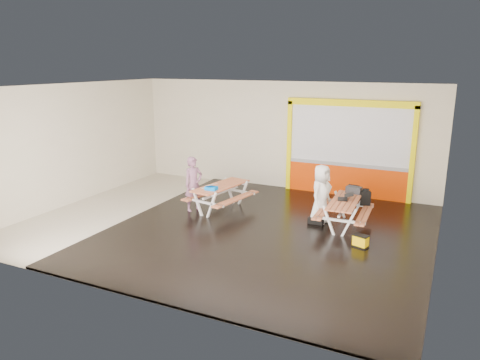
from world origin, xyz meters
The scene contains 14 objects.
room centered at (0.00, 0.00, 1.75)m, with size 10.02×8.02×3.52m.
deck centered at (1.25, 0.00, 0.03)m, with size 7.50×7.98×0.05m, color black.
kiosk centered at (2.20, 3.93, 1.44)m, with size 3.88×0.16×3.00m.
picnic_table_left centered at (-0.63, 0.98, 0.58)m, with size 1.59×2.09×0.76m.
picnic_table_right centered at (2.79, 1.13, 0.56)m, with size 1.31×1.87×0.73m.
person_left centered at (-1.30, 0.64, 0.80)m, with size 0.56×0.37×1.54m, color #7C4F68.
person_right centered at (2.15, 1.24, 0.77)m, with size 0.77×0.50×1.57m, color white.
laptop_left centered at (-0.76, 0.56, 0.81)m, with size 0.43×0.41×0.15m.
laptop_right centered at (2.77, 1.19, 0.79)m, with size 0.45×0.42×0.16m.
blue_pouch centered at (-0.64, 0.46, 0.80)m, with size 0.31×0.22×0.09m, color #006DDF.
toolbox centered at (2.86, 1.87, 0.82)m, with size 0.42×0.26×0.23m.
backpack centered at (3.17, 1.85, 0.67)m, with size 0.30×0.24×0.43m.
dark_case centered at (2.10, 1.07, 0.12)m, with size 0.39×0.29×0.15m, color black.
fluke_bag centered at (3.44, -0.04, 0.19)m, with size 0.38×0.30×0.28m.
Camera 1 is at (5.08, -9.76, 4.06)m, focal length 33.97 mm.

